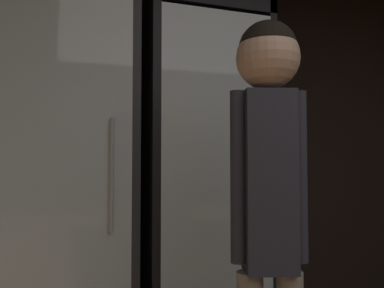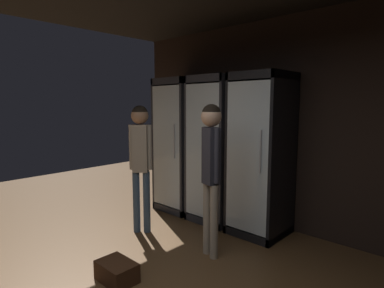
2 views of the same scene
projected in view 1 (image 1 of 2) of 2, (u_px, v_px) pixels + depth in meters
wall_back at (248, 133)px, 2.81m from camera, size 6.00×0.06×2.80m
cooler_left at (62, 197)px, 2.07m from camera, size 0.66×0.69×2.07m
cooler_center at (193, 194)px, 2.31m from camera, size 0.66×0.69×2.07m
shopper_far at (269, 187)px, 1.38m from camera, size 0.26×0.22×1.68m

